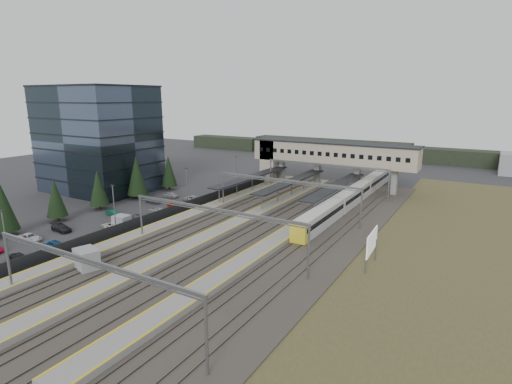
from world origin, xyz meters
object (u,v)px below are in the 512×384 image
Objects in this scene: relay_cabin_near at (87,259)px; relay_cabin_far at (122,222)px; train at (352,196)px; billboard at (372,243)px; footbridge at (321,155)px; office_building at (98,139)px.

relay_cabin_far is (-8.97, 13.58, -0.20)m from relay_cabin_near.
train reaches higher than relay_cabin_near.
relay_cabin_far is 0.05× the size of train.
billboard is (31.37, 19.48, 1.90)m from relay_cabin_near.
relay_cabin_near is at bearing -148.16° from billboard.
train is 31.01m from billboard.
relay_cabin_far is at bearing -171.68° from billboard.
relay_cabin_near is at bearing -96.97° from footbridge.
billboard is at bearing -10.20° from office_building.
footbridge reaches higher than train.
billboard is (23.83, -42.15, -4.65)m from footbridge.
footbridge is 48.64m from billboard.
relay_cabin_near is at bearing -56.57° from relay_cabin_far.
office_building reaches higher than footbridge.
train is at bearing 67.64° from relay_cabin_near.
office_building reaches higher than relay_cabin_far.
office_building is 53.18m from footbridge.
footbridge is 6.96× the size of billboard.
relay_cabin_near is 0.07× the size of train.
office_building is 4.19× the size of billboard.
train is at bearing 50.26° from relay_cabin_far.
train is 9.27× the size of billboard.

